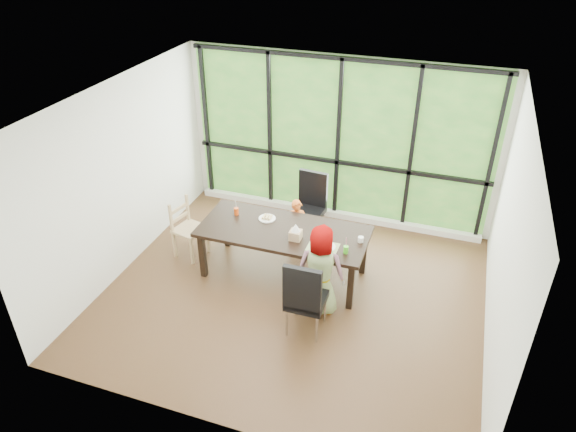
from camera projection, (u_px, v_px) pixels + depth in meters
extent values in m
plane|color=black|center=(294.00, 293.00, 7.23)|extent=(5.00, 5.00, 0.00)
plane|color=silver|center=(339.00, 140.00, 8.34)|extent=(5.00, 0.00, 5.00)
cube|color=#274F1E|center=(339.00, 141.00, 8.33)|extent=(4.80, 0.02, 2.65)
cube|color=silver|center=(334.00, 213.00, 8.94)|extent=(4.80, 0.12, 0.10)
cube|color=black|center=(284.00, 252.00, 7.41)|extent=(2.40, 1.20, 0.75)
cube|color=black|center=(308.00, 208.00, 8.13)|extent=(0.50, 0.50, 1.08)
cube|color=black|center=(307.00, 295.00, 6.35)|extent=(0.47, 0.47, 1.08)
cube|color=tan|center=(190.00, 229.00, 7.78)|extent=(0.49, 0.50, 0.90)
imported|color=#D05C1F|center=(297.00, 226.00, 7.86)|extent=(0.37, 0.30, 0.88)
imported|color=slate|center=(320.00, 270.00, 6.62)|extent=(0.65, 0.46, 1.26)
cube|color=tan|center=(323.00, 247.00, 6.85)|extent=(0.40, 0.29, 0.01)
cylinder|color=white|center=(267.00, 218.00, 7.45)|extent=(0.24, 0.24, 0.02)
cylinder|color=white|center=(326.00, 247.00, 6.85)|extent=(0.26, 0.26, 0.02)
cylinder|color=#D74711|center=(236.00, 211.00, 7.53)|extent=(0.07, 0.07, 0.11)
cylinder|color=#4DCE28|center=(346.00, 250.00, 6.72)|extent=(0.06, 0.06, 0.10)
cylinder|color=white|center=(361.00, 239.00, 6.94)|extent=(0.07, 0.07, 0.08)
cube|color=tan|center=(296.00, 235.00, 6.98)|extent=(0.15, 0.15, 0.13)
cylinder|color=white|center=(236.00, 206.00, 7.48)|extent=(0.01, 0.04, 0.20)
cylinder|color=pink|center=(346.00, 244.00, 6.67)|extent=(0.01, 0.04, 0.20)
cone|color=white|center=(296.00, 227.00, 6.92)|extent=(0.12, 0.12, 0.11)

